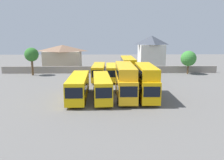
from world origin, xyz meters
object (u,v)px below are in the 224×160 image
bus_1 (78,86)px  bus_4 (146,80)px  bus_5 (99,71)px  bus_6 (112,71)px  tree_left_of_lot (32,55)px  tree_behind_wall (188,59)px  bus_2 (102,86)px  house_terrace_left (63,56)px  bus_7 (128,68)px  house_terrace_centre (151,52)px  bus_3 (125,79)px

bus_1 → bus_4: bearing=88.2°
bus_5 → bus_6: bearing=94.1°
bus_6 → tree_left_of_lot: bearing=-109.1°
bus_5 → tree_behind_wall: 23.79m
bus_2 → house_terrace_left: 36.48m
house_terrace_left → tree_left_of_lot: (-5.06, -12.54, 1.44)m
bus_7 → tree_behind_wall: (16.00, 7.90, 1.17)m
bus_4 → bus_5: size_ratio=0.98×
bus_7 → bus_6: bearing=-92.9°
bus_7 → house_terrace_centre: bearing=156.1°
bus_5 → bus_2: bearing=5.1°
bus_3 → bus_7: bus_3 is taller
house_terrace_centre → tree_left_of_lot: 34.14m
house_terrace_centre → house_terrace_left: bearing=-179.5°
bus_1 → bus_3: bus_3 is taller
house_terrace_left → bus_1: bearing=-75.4°
bus_1 → bus_7: 17.14m
bus_2 → bus_6: bearing=168.7°
bus_4 → bus_6: (-4.79, 14.85, -0.93)m
bus_6 → tree_behind_wall: (19.38, 7.72, 2.05)m
tree_left_of_lot → tree_behind_wall: (38.85, 1.00, -1.06)m
bus_5 → bus_4: bearing=28.9°
tree_left_of_lot → tree_behind_wall: bearing=1.5°
bus_2 → house_terrace_left: (-12.46, 34.25, 1.61)m
bus_7 → house_terrace_left: bearing=-137.3°
house_terrace_left → tree_behind_wall: (33.78, -11.54, 0.38)m
bus_2 → bus_5: size_ratio=1.07×
bus_2 → bus_5: (-1.03, 14.83, -0.01)m
bus_6 → tree_left_of_lot: 20.82m
bus_3 → tree_left_of_lot: 29.89m
bus_2 → tree_behind_wall: size_ratio=1.92×
bus_4 → bus_6: size_ratio=1.02×
bus_5 → tree_behind_wall: size_ratio=1.79×
bus_3 → house_terrace_left: house_terrace_left is taller
bus_5 → tree_behind_wall: tree_behind_wall is taller
bus_5 → house_terrace_centre: house_terrace_centre is taller
bus_2 → bus_3: (3.60, 0.67, 0.90)m
bus_6 → bus_7: bus_7 is taller
bus_5 → bus_6: bus_5 is taller
bus_6 → tree_behind_wall: bearing=111.7°
bus_3 → bus_5: 14.93m
bus_6 → house_terrace_centre: 23.20m
bus_5 → house_terrace_left: size_ratio=0.96×
bus_5 → house_terrace_left: house_terrace_left is taller
bus_1 → tree_behind_wall: (24.90, 22.52, 1.97)m
bus_6 → tree_behind_wall: tree_behind_wall is taller
bus_4 → bus_5: bus_4 is taller
bus_4 → bus_6: 15.63m
bus_2 → bus_4: bus_4 is taller
house_terrace_centre → tree_behind_wall: size_ratio=1.65×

